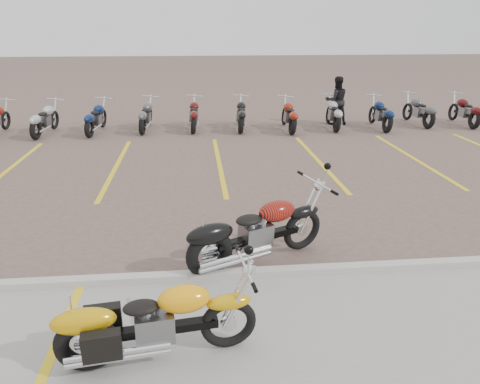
{
  "coord_description": "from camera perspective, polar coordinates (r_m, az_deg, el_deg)",
  "views": [
    {
      "loc": [
        -0.63,
        -8.0,
        3.5
      ],
      "look_at": [
        0.13,
        -0.37,
        0.75
      ],
      "focal_mm": 35.0,
      "sensor_mm": 36.0,
      "label": 1
    }
  ],
  "objects": [
    {
      "name": "ground",
      "position": [
        8.76,
        -1.07,
        -3.82
      ],
      "size": [
        100.0,
        100.0,
        0.0
      ],
      "primitive_type": "plane",
      "color": "#6F564F",
      "rests_on": "ground"
    },
    {
      "name": "yellow_cruiser",
      "position": [
        5.33,
        -10.49,
        -15.58
      ],
      "size": [
        2.18,
        0.46,
        0.9
      ],
      "rotation": [
        0.08,
        0.0,
        0.13
      ],
      "color": "black",
      "rests_on": "ground"
    },
    {
      "name": "flame_cruiser",
      "position": [
        7.15,
        1.68,
        -5.17
      ],
      "size": [
        2.24,
        1.13,
        0.99
      ],
      "rotation": [
        0.09,
        0.0,
        0.43
      ],
      "color": "black",
      "rests_on": "ground"
    },
    {
      "name": "parking_stripes",
      "position": [
        12.52,
        -2.55,
        3.5
      ],
      "size": [
        38.0,
        5.5,
        0.01
      ],
      "primitive_type": null,
      "color": "gold",
      "rests_on": "ground"
    },
    {
      "name": "person_b",
      "position": [
        17.8,
        11.68,
        10.86
      ],
      "size": [
        0.87,
        0.69,
        1.74
      ],
      "primitive_type": "imported",
      "rotation": [
        0.0,
        0.0,
        3.18
      ],
      "color": "black",
      "rests_on": "ground"
    },
    {
      "name": "bg_bike_row",
      "position": [
        16.56,
        -0.01,
        9.48
      ],
      "size": [
        20.46,
        2.01,
        1.1
      ],
      "color": "black",
      "rests_on": "ground"
    },
    {
      "name": "curb",
      "position": [
        6.95,
        0.29,
        -9.95
      ],
      "size": [
        60.0,
        0.18,
        0.12
      ],
      "primitive_type": "cube",
      "color": "#ADAAA3",
      "rests_on": "ground"
    }
  ]
}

